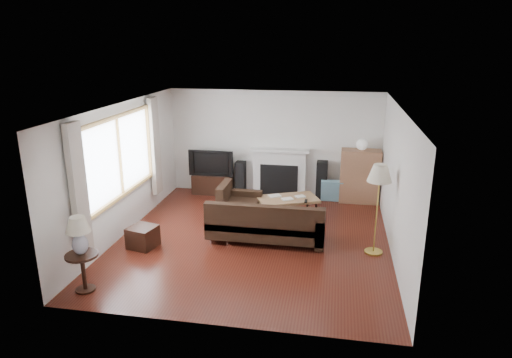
% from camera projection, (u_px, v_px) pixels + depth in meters
% --- Properties ---
extents(room, '(5.10, 5.60, 2.54)m').
position_uv_depth(room, '(253.00, 176.00, 8.23)').
color(room, '#4F1B11').
rests_on(room, ground).
extents(window, '(0.12, 2.74, 1.54)m').
position_uv_depth(window, '(120.00, 157.00, 8.37)').
color(window, brown).
rests_on(window, room).
extents(curtain_near, '(0.10, 0.35, 2.10)m').
position_uv_depth(curtain_near, '(79.00, 190.00, 6.97)').
color(curtain_near, beige).
rests_on(curtain_near, room).
extents(curtain_far, '(0.10, 0.35, 2.10)m').
position_uv_depth(curtain_far, '(155.00, 146.00, 9.84)').
color(curtain_far, beige).
rests_on(curtain_far, room).
extents(fireplace, '(1.40, 0.26, 1.15)m').
position_uv_depth(fireplace, '(279.00, 172.00, 10.89)').
color(fireplace, white).
rests_on(fireplace, room).
extents(tv_stand, '(0.96, 0.43, 0.48)m').
position_uv_depth(tv_stand, '(213.00, 184.00, 11.13)').
color(tv_stand, black).
rests_on(tv_stand, ground).
extents(television, '(1.08, 0.14, 0.62)m').
position_uv_depth(television, '(212.00, 162.00, 10.97)').
color(television, black).
rests_on(television, tv_stand).
extents(speaker_left, '(0.23, 0.28, 0.81)m').
position_uv_depth(speaker_left, '(241.00, 178.00, 11.01)').
color(speaker_left, black).
rests_on(speaker_left, ground).
extents(speaker_right, '(0.25, 0.30, 0.91)m').
position_uv_depth(speaker_right, '(322.00, 180.00, 10.67)').
color(speaker_right, black).
rests_on(speaker_right, ground).
extents(bookshelf, '(0.89, 0.42, 1.23)m').
position_uv_depth(bookshelf, '(360.00, 176.00, 10.44)').
color(bookshelf, '#976446').
rests_on(bookshelf, ground).
extents(globe_lamp, '(0.26, 0.26, 0.26)m').
position_uv_depth(globe_lamp, '(362.00, 144.00, 10.22)').
color(globe_lamp, white).
rests_on(globe_lamp, bookshelf).
extents(sectional_sofa, '(2.34, 1.71, 0.75)m').
position_uv_depth(sectional_sofa, '(266.00, 222.00, 8.45)').
color(sectional_sofa, black).
rests_on(sectional_sofa, ground).
extents(coffee_table, '(1.39, 1.10, 0.48)m').
position_uv_depth(coffee_table, '(287.00, 208.00, 9.49)').
color(coffee_table, olive).
rests_on(coffee_table, ground).
extents(footstool, '(0.55, 0.55, 0.38)m').
position_uv_depth(footstool, '(143.00, 237.00, 8.24)').
color(footstool, black).
rests_on(footstool, ground).
extents(floor_lamp, '(0.55, 0.55, 1.61)m').
position_uv_depth(floor_lamp, '(377.00, 210.00, 7.83)').
color(floor_lamp, gold).
rests_on(floor_lamp, ground).
extents(side_table, '(0.48, 0.48, 0.60)m').
position_uv_depth(side_table, '(84.00, 272.00, 6.77)').
color(side_table, black).
rests_on(side_table, ground).
extents(table_lamp, '(0.36, 0.36, 0.58)m').
position_uv_depth(table_lamp, '(79.00, 236.00, 6.60)').
color(table_lamp, silver).
rests_on(table_lamp, side_table).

